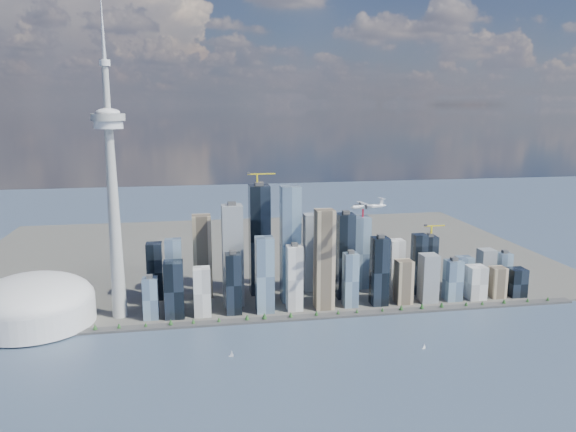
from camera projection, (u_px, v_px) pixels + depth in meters
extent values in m
plane|color=#324457|center=(323.00, 388.00, 757.32)|extent=(4000.00, 4000.00, 0.00)
cube|color=#383838|center=(290.00, 318.00, 998.56)|extent=(1100.00, 22.00, 4.00)
cube|color=#4C4C47|center=(260.00, 254.00, 1433.58)|extent=(1400.00, 900.00, 3.00)
cylinder|color=#3F2D1E|center=(4.00, 335.00, 918.09)|extent=(1.00, 1.00, 2.40)
cone|color=#19461D|center=(4.00, 333.00, 917.39)|extent=(7.20, 7.20, 8.00)
cylinder|color=#3F2D1E|center=(60.00, 331.00, 932.61)|extent=(1.00, 1.00, 2.40)
cone|color=#19461D|center=(60.00, 329.00, 931.91)|extent=(7.20, 7.20, 8.00)
cylinder|color=#3F2D1E|center=(114.00, 328.00, 947.13)|extent=(1.00, 1.00, 2.40)
cone|color=#19461D|center=(114.00, 326.00, 946.42)|extent=(7.20, 7.20, 8.00)
cylinder|color=#3F2D1E|center=(166.00, 325.00, 961.64)|extent=(1.00, 1.00, 2.40)
cone|color=#19461D|center=(166.00, 323.00, 960.94)|extent=(7.20, 7.20, 8.00)
cylinder|color=#3F2D1E|center=(217.00, 321.00, 976.16)|extent=(1.00, 1.00, 2.40)
cone|color=#19461D|center=(217.00, 319.00, 975.46)|extent=(7.20, 7.20, 8.00)
cylinder|color=#3F2D1E|center=(266.00, 318.00, 990.68)|extent=(1.00, 1.00, 2.40)
cone|color=#19461D|center=(266.00, 316.00, 989.98)|extent=(7.20, 7.20, 8.00)
cylinder|color=#3F2D1E|center=(314.00, 315.00, 1005.19)|extent=(1.00, 1.00, 2.40)
cone|color=#19461D|center=(314.00, 313.00, 1004.49)|extent=(7.20, 7.20, 8.00)
cylinder|color=#3F2D1E|center=(361.00, 312.00, 1019.71)|extent=(1.00, 1.00, 2.40)
cone|color=#19461D|center=(361.00, 310.00, 1019.01)|extent=(7.20, 7.20, 8.00)
cylinder|color=#3F2D1E|center=(406.00, 309.00, 1034.23)|extent=(1.00, 1.00, 2.40)
cone|color=#19461D|center=(406.00, 307.00, 1033.53)|extent=(7.20, 7.20, 8.00)
cylinder|color=#3F2D1E|center=(450.00, 306.00, 1048.75)|extent=(1.00, 1.00, 2.40)
cone|color=#19461D|center=(450.00, 305.00, 1048.05)|extent=(7.20, 7.20, 8.00)
cylinder|color=#3F2D1E|center=(493.00, 304.00, 1063.26)|extent=(1.00, 1.00, 2.40)
cone|color=#19461D|center=(493.00, 302.00, 1062.56)|extent=(7.20, 7.20, 8.00)
cylinder|color=#3F2D1E|center=(534.00, 301.00, 1077.78)|extent=(1.00, 1.00, 2.40)
cone|color=#19461D|center=(534.00, 299.00, 1077.08)|extent=(7.20, 7.20, 8.00)
cube|color=black|center=(176.00, 289.00, 993.56)|extent=(34.00, 34.00, 102.45)
cube|color=slate|center=(176.00, 274.00, 1039.16)|extent=(30.00, 30.00, 130.40)
cube|color=silver|center=(204.00, 292.00, 1003.29)|extent=(30.00, 30.00, 88.48)
cube|color=tan|center=(202.00, 256.00, 1097.53)|extent=(36.00, 36.00, 162.99)
cube|color=gray|center=(232.00, 255.00, 1050.86)|extent=(38.00, 38.00, 190.94)
cube|color=black|center=(235.00, 284.00, 1010.24)|extent=(28.00, 28.00, 111.77)
cube|color=slate|center=(265.00, 275.00, 1016.73)|extent=(32.00, 32.00, 139.71)
cube|color=black|center=(258.00, 240.00, 1110.52)|extent=(40.00, 40.00, 218.88)
cube|color=slate|center=(290.00, 244.00, 1066.12)|extent=(36.00, 36.00, 223.54)
cube|color=silver|center=(295.00, 278.00, 1027.76)|extent=(28.00, 28.00, 121.08)
cube|color=tan|center=(324.00, 260.00, 1030.63)|extent=(34.00, 34.00, 186.28)
cube|color=gray|center=(312.00, 252.00, 1134.83)|extent=(30.00, 30.00, 158.34)
cube|color=black|center=(346.00, 256.00, 1089.98)|extent=(32.00, 32.00, 167.65)
cube|color=slate|center=(353.00, 280.00, 1048.00)|extent=(26.00, 26.00, 102.45)
cube|color=black|center=(378.00, 271.00, 1053.65)|extent=(30.00, 30.00, 130.40)
cube|color=slate|center=(362.00, 252.00, 1153.32)|extent=(34.00, 34.00, 149.02)
cube|color=silver|center=(394.00, 267.00, 1112.17)|extent=(28.00, 28.00, 111.77)
cube|color=tan|center=(403.00, 282.00, 1066.56)|extent=(30.00, 30.00, 83.83)
cube|color=gray|center=(428.00, 278.00, 1074.03)|extent=(32.00, 32.00, 93.14)
cube|color=black|center=(418.00, 264.00, 1119.64)|extent=(26.00, 26.00, 121.08)
cube|color=slate|center=(452.00, 280.00, 1083.76)|extent=(30.00, 30.00, 79.17)
cube|color=black|center=(430.00, 260.00, 1182.98)|extent=(28.00, 28.00, 102.45)
cube|color=slate|center=(464.00, 274.00, 1141.37)|extent=(30.00, 30.00, 69.85)
cube|color=silver|center=(476.00, 282.00, 1093.50)|extent=(34.00, 34.00, 65.20)
cube|color=tan|center=(497.00, 282.00, 1101.49)|extent=(28.00, 28.00, 60.54)
cube|color=gray|center=(485.00, 269.00, 1147.55)|extent=(30.00, 30.00, 83.83)
cube|color=black|center=(518.00, 282.00, 1109.48)|extent=(32.00, 32.00, 55.88)
cube|color=slate|center=(505.00, 270.00, 1155.99)|extent=(26.00, 26.00, 74.51)
cube|color=black|center=(156.00, 271.00, 1087.43)|extent=(30.00, 30.00, 111.77)
cube|color=slate|center=(153.00, 298.00, 989.57)|extent=(26.00, 26.00, 74.51)
cube|color=yellow|center=(257.00, 180.00, 1087.09)|extent=(3.00, 3.00, 22.00)
cube|color=yellow|center=(261.00, 174.00, 1086.33)|extent=(55.00, 2.20, 2.20)
cube|color=#383838|center=(249.00, 173.00, 1081.80)|extent=(6.00, 4.00, 4.00)
cube|color=maroon|center=(363.00, 211.00, 1136.69)|extent=(3.00, 3.00, 22.00)
cube|color=maroon|center=(366.00, 206.00, 1135.76)|extent=(48.00, 2.20, 2.20)
cube|color=#383838|center=(356.00, 205.00, 1131.75)|extent=(6.00, 4.00, 4.00)
cube|color=yellow|center=(431.00, 231.00, 1170.87)|extent=(3.00, 3.00, 22.00)
cube|color=yellow|center=(435.00, 226.00, 1169.87)|extent=(45.00, 2.20, 2.20)
cube|color=#383838|center=(426.00, 225.00, 1166.08)|extent=(6.00, 4.00, 4.00)
cone|color=#9C9D98|center=(115.00, 224.00, 973.03)|extent=(26.00, 26.00, 340.00)
cylinder|color=silver|center=(108.00, 124.00, 939.96)|extent=(48.00, 48.00, 14.00)
cylinder|color=#9C9D98|center=(108.00, 117.00, 937.63)|extent=(56.00, 56.00, 12.00)
ellipsoid|color=silver|center=(108.00, 112.00, 936.07)|extent=(40.00, 40.00, 14.00)
cylinder|color=#9C9D98|center=(106.00, 88.00, 928.29)|extent=(11.00, 11.00, 80.00)
cylinder|color=silver|center=(105.00, 63.00, 920.51)|extent=(18.00, 18.00, 10.00)
cone|color=silver|center=(102.00, 26.00, 909.23)|extent=(7.00, 7.00, 105.00)
cylinder|color=silver|center=(35.00, 311.00, 968.71)|extent=(200.00, 200.00, 44.00)
ellipsoid|color=silver|center=(34.00, 299.00, 964.43)|extent=(200.00, 200.00, 84.00)
cylinder|color=silver|center=(367.00, 207.00, 952.15)|extent=(55.81, 15.45, 6.82)
cone|color=silver|center=(352.00, 208.00, 943.01)|extent=(8.44, 7.91, 6.82)
cone|color=silver|center=(383.00, 206.00, 961.62)|extent=(11.60, 8.41, 6.82)
cube|color=silver|center=(366.00, 205.00, 950.77)|extent=(17.81, 60.29, 1.07)
cylinder|color=silver|center=(370.00, 207.00, 940.22)|extent=(12.18, 5.63, 3.84)
cylinder|color=silver|center=(363.00, 204.00, 961.98)|extent=(12.18, 5.63, 3.84)
cylinder|color=#3F3F3F|center=(366.00, 207.00, 938.19)|extent=(1.66, 8.47, 8.53)
cylinder|color=#3F3F3F|center=(360.00, 205.00, 959.95)|extent=(1.66, 8.47, 8.53)
cube|color=silver|center=(382.00, 202.00, 959.28)|extent=(6.03, 1.78, 11.72)
cube|color=silver|center=(382.00, 198.00, 958.12)|extent=(7.65, 19.68, 0.75)
cube|color=silver|center=(231.00, 356.00, 851.17)|extent=(7.12, 3.88, 0.91)
cylinder|color=#999999|center=(231.00, 353.00, 850.15)|extent=(0.27, 0.27, 10.23)
cube|color=silver|center=(424.00, 349.00, 878.20)|extent=(5.86, 2.57, 0.76)
cylinder|color=#999999|center=(424.00, 346.00, 877.35)|extent=(0.23, 0.23, 8.50)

